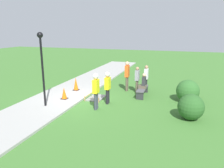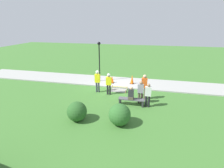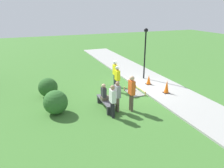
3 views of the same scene
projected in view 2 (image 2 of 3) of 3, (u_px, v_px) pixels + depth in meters
The scene contains 15 objects.
ground_plane at pixel (113, 88), 14.98m from camera, with size 60.00×60.00×0.00m, color #3D702D.
sidewalk at pixel (116, 82), 16.30m from camera, with size 28.00×2.90×0.10m.
wet_concrete_patch at pixel (119, 90), 14.33m from camera, with size 1.32×0.86×0.27m.
traffic_cone_near_patch at pixel (132, 79), 15.56m from camera, with size 0.34×0.34×0.80m.
traffic_cone_far_patch at pixel (112, 80), 15.78m from camera, with size 0.34×0.34×0.64m.
park_bench at pixel (131, 101), 11.76m from camera, with size 1.73×0.44×0.47m.
person_seated_on_bench at pixel (131, 94), 11.55m from camera, with size 0.36×0.44×0.89m.
worker_supervisor at pixel (97, 79), 13.71m from camera, with size 0.40×0.26×1.79m.
worker_assistant at pixel (109, 82), 13.30m from camera, with size 0.40×0.24×1.69m.
bystander_in_orange_shirt at pixel (144, 85), 12.39m from camera, with size 0.40×0.25×1.88m.
bystander_in_gray_shirt at pixel (148, 94), 11.31m from camera, with size 0.40×0.22×1.65m.
bystander_in_white_shirt at pixel (141, 91), 11.86m from camera, with size 0.40×0.22×1.61m.
lamppost_near at pixel (99, 56), 15.66m from camera, with size 0.28×0.28×3.59m.
shrub_rounded_near at pixel (120, 115), 9.44m from camera, with size 1.21×1.21×1.21m.
shrub_rounded_mid at pixel (77, 111), 9.86m from camera, with size 1.13×1.13×1.13m.
Camera 2 is at (-3.02, 13.67, 5.34)m, focal length 28.00 mm.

